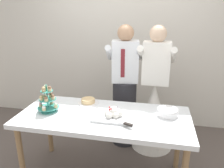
% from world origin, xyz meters
% --- Properties ---
extents(rear_wall, '(5.20, 0.10, 2.90)m').
position_xyz_m(rear_wall, '(0.00, 1.49, 1.45)').
color(rear_wall, beige).
rests_on(rear_wall, ground_plane).
extents(dessert_table, '(1.80, 0.80, 0.78)m').
position_xyz_m(dessert_table, '(0.00, 0.00, 0.70)').
color(dessert_table, silver).
rests_on(dessert_table, ground_plane).
extents(cupcake_stand, '(0.23, 0.23, 0.31)m').
position_xyz_m(cupcake_stand, '(-0.61, -0.03, 0.89)').
color(cupcake_stand, teal).
rests_on(cupcake_stand, dessert_table).
extents(main_cake_tray, '(0.43, 0.36, 0.13)m').
position_xyz_m(main_cake_tray, '(0.12, -0.04, 0.81)').
color(main_cake_tray, silver).
rests_on(main_cake_tray, dessert_table).
extents(plate_stack, '(0.22, 0.21, 0.08)m').
position_xyz_m(plate_stack, '(0.66, 0.13, 0.81)').
color(plate_stack, white).
rests_on(plate_stack, dessert_table).
extents(round_cake, '(0.24, 0.24, 0.06)m').
position_xyz_m(round_cake, '(-0.25, 0.26, 0.80)').
color(round_cake, white).
rests_on(round_cake, dessert_table).
extents(person_groom, '(0.52, 0.55, 1.66)m').
position_xyz_m(person_groom, '(0.11, 0.74, 0.75)').
color(person_groom, '#232328').
rests_on(person_groom, ground_plane).
extents(person_bride, '(0.56, 0.56, 1.66)m').
position_xyz_m(person_bride, '(0.51, 0.73, 0.58)').
color(person_bride, white).
rests_on(person_bride, ground_plane).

